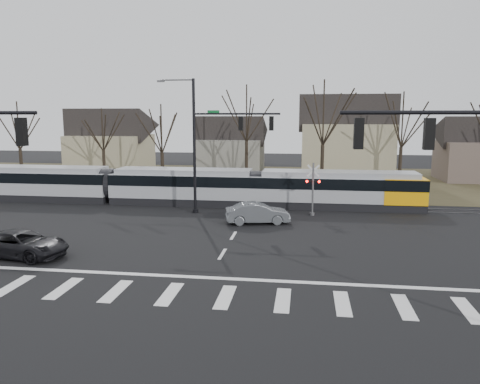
# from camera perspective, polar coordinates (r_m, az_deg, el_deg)

# --- Properties ---
(ground) EXTENTS (140.00, 140.00, 0.00)m
(ground) POSITION_cam_1_polar(r_m,az_deg,el_deg) (23.93, -3.03, -8.95)
(ground) COLOR black
(grass_verge) EXTENTS (140.00, 28.00, 0.01)m
(grass_verge) POSITION_cam_1_polar(r_m,az_deg,el_deg) (54.98, 3.33, 1.51)
(grass_verge) COLOR #38331E
(grass_verge) RESTS_ON ground
(crosswalk) EXTENTS (27.00, 2.60, 0.01)m
(crosswalk) POSITION_cam_1_polar(r_m,az_deg,el_deg) (20.25, -5.23, -12.44)
(crosswalk) COLOR silver
(crosswalk) RESTS_ON ground
(stop_line) EXTENTS (28.00, 0.35, 0.01)m
(stop_line) POSITION_cam_1_polar(r_m,az_deg,el_deg) (22.26, -3.92, -10.37)
(stop_line) COLOR silver
(stop_line) RESTS_ON ground
(lane_dashes) EXTENTS (0.18, 30.00, 0.01)m
(lane_dashes) POSITION_cam_1_polar(r_m,az_deg,el_deg) (39.26, 1.42, -1.65)
(lane_dashes) COLOR silver
(lane_dashes) RESTS_ON ground
(rail_pair) EXTENTS (90.00, 1.52, 0.06)m
(rail_pair) POSITION_cam_1_polar(r_m,az_deg,el_deg) (39.06, 1.38, -1.67)
(rail_pair) COLOR #59595E
(rail_pair) RESTS_ON ground
(tram) EXTENTS (39.73, 2.95, 3.01)m
(tram) POSITION_cam_1_polar(r_m,az_deg,el_deg) (40.09, -7.07, 0.88)
(tram) COLOR gray
(tram) RESTS_ON ground
(sedan) EXTENTS (3.53, 5.14, 1.47)m
(sedan) POSITION_cam_1_polar(r_m,az_deg,el_deg) (32.75, 2.16, -2.59)
(sedan) COLOR #52555A
(sedan) RESTS_ON ground
(suv) EXTENTS (3.75, 5.73, 1.41)m
(suv) POSITION_cam_1_polar(r_m,az_deg,el_deg) (27.74, -25.10, -5.75)
(suv) COLOR black
(suv) RESTS_ON ground
(signal_pole_near_right) EXTENTS (6.72, 0.44, 8.00)m
(signal_pole_near_right) POSITION_cam_1_polar(r_m,az_deg,el_deg) (17.43, 27.09, 0.57)
(signal_pole_near_right) COLOR black
(signal_pole_near_right) RESTS_ON ground
(signal_pole_far) EXTENTS (9.28, 0.44, 10.20)m
(signal_pole_far) POSITION_cam_1_polar(r_m,az_deg,el_deg) (35.49, -3.09, 6.43)
(signal_pole_far) COLOR black
(signal_pole_far) RESTS_ON ground
(rail_crossing_signal) EXTENTS (1.08, 0.36, 4.00)m
(rail_crossing_signal) POSITION_cam_1_polar(r_m,az_deg,el_deg) (35.54, 8.87, 0.15)
(rail_crossing_signal) COLOR #59595B
(rail_crossing_signal) RESTS_ON ground
(tree_row) EXTENTS (59.20, 7.20, 10.00)m
(tree_row) POSITION_cam_1_polar(r_m,az_deg,el_deg) (48.41, 5.17, 6.36)
(tree_row) COLOR black
(tree_row) RESTS_ON ground
(house_a) EXTENTS (9.72, 8.64, 8.60)m
(house_a) POSITION_cam_1_polar(r_m,az_deg,el_deg) (61.42, -15.52, 6.19)
(house_a) COLOR gray
(house_a) RESTS_ON ground
(house_b) EXTENTS (8.64, 7.56, 7.65)m
(house_b) POSITION_cam_1_polar(r_m,az_deg,el_deg) (59.14, -1.18, 5.94)
(house_b) COLOR slate
(house_b) RESTS_ON ground
(house_c) EXTENTS (10.80, 8.64, 10.10)m
(house_c) POSITION_cam_1_polar(r_m,az_deg,el_deg) (55.53, 12.83, 6.79)
(house_c) COLOR gray
(house_c) RESTS_ON ground
(house_d) EXTENTS (8.64, 7.56, 7.65)m
(house_d) POSITION_cam_1_polar(r_m,az_deg,el_deg) (60.66, 26.94, 5.02)
(house_d) COLOR brown
(house_d) RESTS_ON ground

